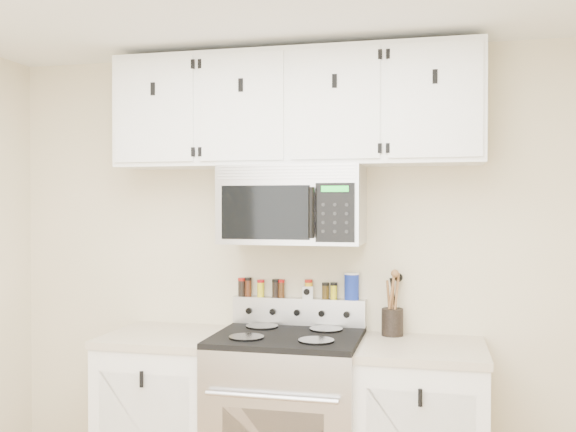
{
  "coord_description": "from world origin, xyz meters",
  "views": [
    {
      "loc": [
        0.75,
        -1.84,
        1.63
      ],
      "look_at": [
        -0.0,
        1.45,
        1.57
      ],
      "focal_mm": 40.0,
      "sensor_mm": 36.0,
      "label": 1
    }
  ],
  "objects_px": {
    "range": "(288,422)",
    "utensil_crock": "(392,320)",
    "salt_canister": "(352,286)",
    "microwave": "(293,205)"
  },
  "relations": [
    {
      "from": "range",
      "to": "utensil_crock",
      "type": "bearing_deg",
      "value": 23.68
    },
    {
      "from": "range",
      "to": "salt_canister",
      "type": "height_order",
      "value": "salt_canister"
    },
    {
      "from": "range",
      "to": "microwave",
      "type": "xyz_separation_m",
      "value": [
        0.0,
        0.13,
        1.14
      ]
    },
    {
      "from": "range",
      "to": "microwave",
      "type": "bearing_deg",
      "value": 89.77
    },
    {
      "from": "microwave",
      "to": "utensil_crock",
      "type": "distance_m",
      "value": 0.82
    },
    {
      "from": "utensil_crock",
      "to": "salt_canister",
      "type": "xyz_separation_m",
      "value": [
        -0.23,
        0.05,
        0.17
      ]
    },
    {
      "from": "microwave",
      "to": "salt_canister",
      "type": "height_order",
      "value": "microwave"
    },
    {
      "from": "range",
      "to": "utensil_crock",
      "type": "distance_m",
      "value": 0.78
    },
    {
      "from": "microwave",
      "to": "salt_canister",
      "type": "relative_size",
      "value": 5.02
    },
    {
      "from": "range",
      "to": "utensil_crock",
      "type": "xyz_separation_m",
      "value": [
        0.53,
        0.23,
        0.52
      ]
    }
  ]
}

